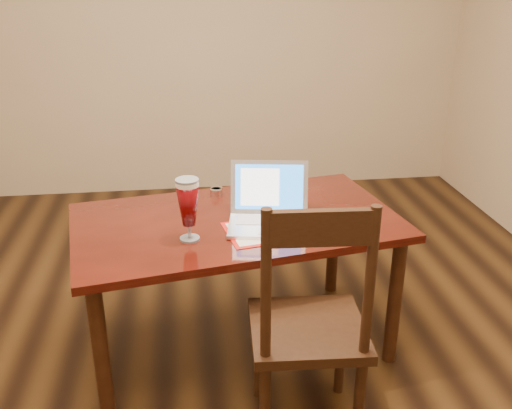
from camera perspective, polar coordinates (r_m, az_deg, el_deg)
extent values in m
plane|color=black|center=(2.84, -4.40, -16.53)|extent=(5.00, 5.00, 0.00)
cube|color=tan|center=(4.72, -6.77, 17.18)|extent=(4.50, 0.01, 2.70)
cube|color=#441009|center=(2.68, -1.96, -1.79)|extent=(1.62, 1.09, 0.04)
cylinder|color=#341A0D|center=(2.49, -15.23, -14.31)|extent=(0.07, 0.07, 0.67)
cylinder|color=#341A0D|center=(2.81, 13.69, -9.39)|extent=(0.07, 0.07, 0.67)
cylinder|color=#341A0D|center=(3.07, -15.97, -6.68)|extent=(0.07, 0.07, 0.67)
cylinder|color=#341A0D|center=(3.34, 7.74, -3.46)|extent=(0.07, 0.07, 0.67)
cube|color=#B61910|center=(2.56, 1.46, -2.57)|extent=(0.44, 0.35, 0.00)
cube|color=beige|center=(2.56, 1.46, -2.53)|extent=(0.39, 0.30, 0.00)
cube|color=silver|center=(2.57, 1.27, -2.19)|extent=(0.40, 0.30, 0.02)
cube|color=silver|center=(2.61, 1.28, -1.55)|extent=(0.31, 0.16, 0.00)
cube|color=#B9B8BD|center=(2.50, 1.25, -2.68)|extent=(0.10, 0.08, 0.00)
cube|color=silver|center=(2.66, 1.33, 1.76)|extent=(0.37, 0.13, 0.24)
cube|color=blue|center=(2.65, 1.33, 1.74)|extent=(0.32, 0.11, 0.20)
cube|color=white|center=(2.65, 0.40, 1.75)|extent=(0.19, 0.07, 0.17)
cylinder|color=silver|center=(2.49, -6.63, -3.40)|extent=(0.09, 0.09, 0.01)
cylinder|color=silver|center=(2.47, -6.67, -2.66)|extent=(0.01, 0.01, 0.06)
cylinder|color=white|center=(2.39, -6.91, 2.09)|extent=(0.10, 0.10, 0.02)
cylinder|color=silver|center=(2.38, -6.92, 2.42)|extent=(0.10, 0.10, 0.01)
cylinder|color=silver|center=(2.93, -4.00, 1.19)|extent=(0.06, 0.06, 0.04)
cylinder|color=silver|center=(2.95, -3.96, 1.36)|extent=(0.06, 0.06, 0.04)
cube|color=black|center=(2.33, 5.18, -12.35)|extent=(0.48, 0.46, 0.04)
cylinder|color=black|center=(2.38, 10.24, -19.21)|extent=(0.04, 0.04, 0.44)
cylinder|color=black|center=(2.59, 0.26, -14.75)|extent=(0.04, 0.04, 0.44)
cylinder|color=black|center=(2.64, 8.47, -14.27)|extent=(0.04, 0.04, 0.44)
cylinder|color=black|center=(1.99, 1.00, -8.12)|extent=(0.04, 0.04, 0.58)
cylinder|color=black|center=(2.05, 11.32, -7.61)|extent=(0.04, 0.04, 0.58)
cube|color=black|center=(1.92, 6.51, -2.34)|extent=(0.37, 0.05, 0.13)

